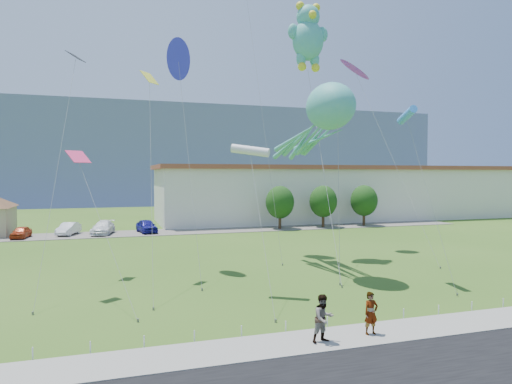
# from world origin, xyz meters

# --- Properties ---
(ground) EXTENTS (160.00, 160.00, 0.00)m
(ground) POSITION_xyz_m (0.00, 0.00, 0.00)
(ground) COLOR #345818
(ground) RESTS_ON ground
(sidewalk) EXTENTS (80.00, 2.50, 0.10)m
(sidewalk) POSITION_xyz_m (0.00, -2.75, 0.05)
(sidewalk) COLOR gray
(sidewalk) RESTS_ON ground
(parking_strip) EXTENTS (70.00, 6.00, 0.06)m
(parking_strip) POSITION_xyz_m (0.00, 35.00, 0.03)
(parking_strip) COLOR #59544C
(parking_strip) RESTS_ON ground
(hill_ridge) EXTENTS (160.00, 50.00, 25.00)m
(hill_ridge) POSITION_xyz_m (0.00, 120.00, 12.50)
(hill_ridge) COLOR slate
(hill_ridge) RESTS_ON ground
(warehouse) EXTENTS (61.00, 15.00, 8.20)m
(warehouse) POSITION_xyz_m (26.00, 44.00, 4.12)
(warehouse) COLOR beige
(warehouse) RESTS_ON ground
(rope_fence) EXTENTS (26.05, 0.05, 0.50)m
(rope_fence) POSITION_xyz_m (0.00, -1.30, 0.25)
(rope_fence) COLOR white
(rope_fence) RESTS_ON ground
(tree_near) EXTENTS (3.60, 3.60, 5.47)m
(tree_near) POSITION_xyz_m (10.00, 34.00, 3.39)
(tree_near) COLOR #3F2B19
(tree_near) RESTS_ON ground
(tree_mid) EXTENTS (3.60, 3.60, 5.47)m
(tree_mid) POSITION_xyz_m (16.00, 34.00, 3.39)
(tree_mid) COLOR #3F2B19
(tree_mid) RESTS_ON ground
(tree_far) EXTENTS (3.60, 3.60, 5.47)m
(tree_far) POSITION_xyz_m (22.00, 34.00, 3.39)
(tree_far) COLOR #3F2B19
(tree_far) RESTS_ON ground
(pedestrian_left) EXTENTS (0.68, 0.46, 1.80)m
(pedestrian_left) POSITION_xyz_m (0.25, -2.87, 1.00)
(pedestrian_left) COLOR gray
(pedestrian_left) RESTS_ON sidewalk
(pedestrian_right) EXTENTS (1.06, 0.89, 1.94)m
(pedestrian_right) POSITION_xyz_m (-2.07, -3.09, 1.07)
(pedestrian_right) COLOR gray
(pedestrian_right) RESTS_ON sidewalk
(parked_car_red) EXTENTS (1.90, 3.79, 1.24)m
(parked_car_red) POSITION_xyz_m (-19.46, 34.42, 0.68)
(parked_car_red) COLOR #A93614
(parked_car_red) RESTS_ON parking_strip
(parked_car_silver) EXTENTS (2.60, 4.40, 1.37)m
(parked_car_silver) POSITION_xyz_m (-14.86, 35.75, 0.74)
(parked_car_silver) COLOR silver
(parked_car_silver) RESTS_ON parking_strip
(parked_car_white) EXTENTS (2.99, 5.29, 1.45)m
(parked_car_white) POSITION_xyz_m (-11.15, 35.18, 0.78)
(parked_car_white) COLOR white
(parked_car_white) RESTS_ON parking_strip
(parked_car_blue) EXTENTS (2.55, 4.72, 1.52)m
(parked_car_blue) POSITION_xyz_m (-6.28, 35.22, 0.82)
(parked_car_blue) COLOR navy
(parked_car_blue) RESTS_ON parking_strip
(octopus_kite) EXTENTS (3.06, 8.53, 12.85)m
(octopus_kite) POSITION_xyz_m (3.55, 8.62, 10.67)
(octopus_kite) COLOR teal
(octopus_kite) RESTS_ON ground
(teddy_bear_kite) EXTENTS (4.20, 11.67, 21.04)m
(teddy_bear_kite) POSITION_xyz_m (5.47, 15.43, 18.37)
(teddy_bear_kite) COLOR teal
(teddy_bear_kite) RESTS_ON ground
(small_kite_pink) EXTENTS (3.56, 6.51, 8.30)m
(small_kite_pink) POSITION_xyz_m (-11.63, 7.27, 7.06)
(small_kite_pink) COLOR #F4366D
(small_kite_pink) RESTS_ON ground
(small_kite_black) EXTENTS (2.19, 10.27, 15.39)m
(small_kite_black) POSITION_xyz_m (-12.61, 12.97, 12.89)
(small_kite_black) COLOR black
(small_kite_black) RESTS_ON ground
(small_kite_white) EXTENTS (0.68, 6.44, 8.67)m
(small_kite_white) POSITION_xyz_m (-2.60, 5.28, 8.17)
(small_kite_white) COLOR silver
(small_kite_white) RESTS_ON ground
(small_kite_blue) EXTENTS (1.80, 7.76, 15.87)m
(small_kite_blue) POSITION_xyz_m (-5.43, 13.65, 14.84)
(small_kite_blue) COLOR #2E2AF1
(small_kite_blue) RESTS_ON ground
(small_kite_cyan) EXTENTS (1.03, 4.99, 11.05)m
(small_kite_cyan) POSITION_xyz_m (7.69, 5.08, 10.52)
(small_kite_cyan) COLOR #368AF6
(small_kite_cyan) RESTS_ON ground
(small_kite_yellow) EXTENTS (1.29, 8.32, 13.66)m
(small_kite_yellow) POSITION_xyz_m (-7.76, 10.39, 11.55)
(small_kite_yellow) COLOR yellow
(small_kite_yellow) RESTS_ON ground
(small_kite_purple) EXTENTS (2.28, 10.94, 17.24)m
(small_kite_purple) POSITION_xyz_m (11.35, 17.74, 16.14)
(small_kite_purple) COLOR #9F37DF
(small_kite_purple) RESTS_ON ground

